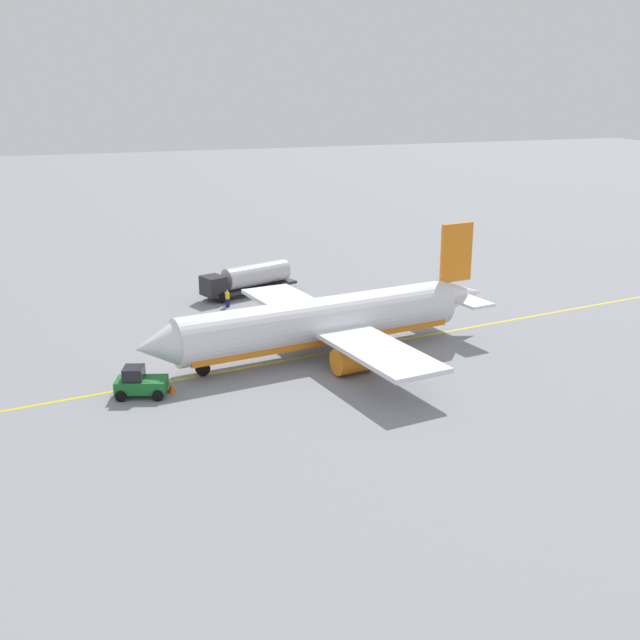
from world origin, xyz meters
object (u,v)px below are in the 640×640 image
(pushback_tug, at_px, (140,383))
(safety_cone_nose, at_px, (172,388))
(airplane, at_px, (325,322))
(refueling_worker, at_px, (227,299))
(fuel_tanker, at_px, (248,279))

(pushback_tug, bearing_deg, safety_cone_nose, 177.71)
(airplane, xyz_separation_m, refueling_worker, (4.16, -16.64, -1.94))
(fuel_tanker, distance_m, safety_cone_nose, 27.49)
(airplane, bearing_deg, refueling_worker, -75.95)
(safety_cone_nose, bearing_deg, fuel_tanker, -117.23)
(airplane, bearing_deg, pushback_tug, 13.72)
(pushback_tug, bearing_deg, refueling_worker, -119.41)
(fuel_tanker, xyz_separation_m, safety_cone_nose, (12.56, 24.41, -1.39))
(airplane, height_order, fuel_tanker, airplane)
(airplane, xyz_separation_m, fuel_tanker, (0.91, -20.49, -1.03))
(refueling_worker, xyz_separation_m, safety_cone_nose, (9.31, 20.56, -0.48))
(pushback_tug, relative_size, safety_cone_nose, 5.97)
(refueling_worker, bearing_deg, airplane, 104.05)
(airplane, height_order, refueling_worker, airplane)
(fuel_tanker, distance_m, refueling_worker, 5.12)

